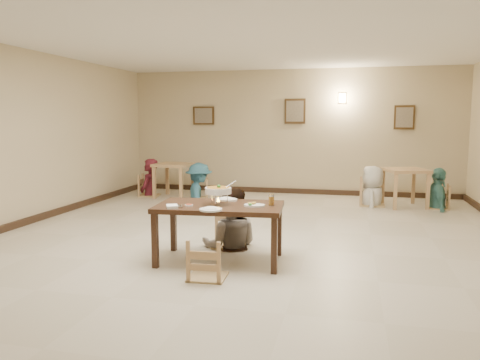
% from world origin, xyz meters
% --- Properties ---
extents(floor, '(10.00, 10.00, 0.00)m').
position_xyz_m(floor, '(0.00, 0.00, 0.00)').
color(floor, beige).
rests_on(floor, ground).
extents(ceiling, '(10.00, 10.00, 0.00)m').
position_xyz_m(ceiling, '(0.00, 0.00, 3.00)').
color(ceiling, silver).
rests_on(ceiling, wall_back).
extents(wall_back, '(10.00, 0.00, 10.00)m').
position_xyz_m(wall_back, '(0.00, 5.00, 1.50)').
color(wall_back, '#C7B48E').
rests_on(wall_back, floor).
extents(wall_left, '(0.00, 10.00, 10.00)m').
position_xyz_m(wall_left, '(-4.00, 0.00, 1.50)').
color(wall_left, '#C7B48E').
rests_on(wall_left, floor).
extents(baseboard_back, '(8.00, 0.06, 0.12)m').
position_xyz_m(baseboard_back, '(0.00, 4.97, 0.06)').
color(baseboard_back, '#302015').
rests_on(baseboard_back, floor).
extents(baseboard_left, '(0.06, 10.00, 0.12)m').
position_xyz_m(baseboard_left, '(-3.97, 0.00, 0.06)').
color(baseboard_left, '#302015').
rests_on(baseboard_left, floor).
extents(picture_a, '(0.55, 0.04, 0.45)m').
position_xyz_m(picture_a, '(-2.20, 4.96, 1.90)').
color(picture_a, '#3B2713').
rests_on(picture_a, wall_back).
extents(picture_b, '(0.50, 0.04, 0.60)m').
position_xyz_m(picture_b, '(0.10, 4.96, 2.00)').
color(picture_b, '#3B2713').
rests_on(picture_b, wall_back).
extents(picture_c, '(0.45, 0.04, 0.55)m').
position_xyz_m(picture_c, '(2.60, 4.96, 1.85)').
color(picture_c, '#3B2713').
rests_on(picture_c, wall_back).
extents(wall_sconce, '(0.16, 0.05, 0.22)m').
position_xyz_m(wall_sconce, '(1.20, 4.96, 2.30)').
color(wall_sconce, '#FFD88C').
rests_on(wall_sconce, wall_back).
extents(main_table, '(1.64, 1.01, 0.74)m').
position_xyz_m(main_table, '(-0.16, -0.78, 0.66)').
color(main_table, '#3B2215').
rests_on(main_table, floor).
extents(chair_far, '(0.48, 0.48, 1.02)m').
position_xyz_m(chair_far, '(-0.24, -0.02, 0.51)').
color(chair_far, tan).
rests_on(chair_far, floor).
extents(chair_near, '(0.42, 0.42, 0.89)m').
position_xyz_m(chair_near, '(-0.12, -1.42, 0.45)').
color(chair_near, tan).
rests_on(chair_near, floor).
extents(main_diner, '(0.94, 0.80, 1.71)m').
position_xyz_m(main_diner, '(-0.20, -0.09, 0.85)').
color(main_diner, gray).
rests_on(main_diner, floor).
extents(curry_warmer, '(0.37, 0.33, 0.30)m').
position_xyz_m(curry_warmer, '(-0.17, -0.78, 0.91)').
color(curry_warmer, silver).
rests_on(curry_warmer, main_table).
extents(rice_plate_far, '(0.30, 0.30, 0.07)m').
position_xyz_m(rice_plate_far, '(-0.15, -0.47, 0.75)').
color(rice_plate_far, white).
rests_on(rice_plate_far, main_table).
extents(rice_plate_near, '(0.27, 0.27, 0.06)m').
position_xyz_m(rice_plate_near, '(-0.15, -1.17, 0.75)').
color(rice_plate_near, white).
rests_on(rice_plate_near, main_table).
extents(fried_plate, '(0.26, 0.26, 0.06)m').
position_xyz_m(fried_plate, '(0.30, -0.80, 0.76)').
color(fried_plate, white).
rests_on(fried_plate, main_table).
extents(chili_dish, '(0.10, 0.10, 0.02)m').
position_xyz_m(chili_dish, '(-0.50, -0.96, 0.75)').
color(chili_dish, white).
rests_on(chili_dish, main_table).
extents(napkin_cutlery, '(0.23, 0.29, 0.03)m').
position_xyz_m(napkin_cutlery, '(-0.66, -1.11, 0.75)').
color(napkin_cutlery, white).
rests_on(napkin_cutlery, main_table).
extents(drink_glass, '(0.07, 0.07, 0.14)m').
position_xyz_m(drink_glass, '(0.49, -0.69, 0.80)').
color(drink_glass, white).
rests_on(drink_glass, main_table).
extents(bg_table_left, '(0.85, 0.85, 0.79)m').
position_xyz_m(bg_table_left, '(-2.56, 3.78, 0.65)').
color(bg_table_left, tan).
rests_on(bg_table_left, floor).
extents(bg_table_right, '(0.99, 0.99, 0.79)m').
position_xyz_m(bg_table_right, '(2.55, 3.76, 0.65)').
color(bg_table_right, tan).
rests_on(bg_table_right, floor).
extents(bg_chair_ll, '(0.45, 0.45, 0.96)m').
position_xyz_m(bg_chair_ll, '(-3.19, 3.80, 0.48)').
color(bg_chair_ll, tan).
rests_on(bg_chair_ll, floor).
extents(bg_chair_lr, '(0.40, 0.40, 0.86)m').
position_xyz_m(bg_chair_lr, '(-1.93, 3.73, 0.43)').
color(bg_chair_lr, tan).
rests_on(bg_chair_lr, floor).
extents(bg_chair_rl, '(0.51, 0.51, 1.09)m').
position_xyz_m(bg_chair_rl, '(1.90, 3.75, 0.54)').
color(bg_chair_rl, tan).
rests_on(bg_chair_rl, floor).
extents(bg_chair_rr, '(0.43, 0.43, 0.92)m').
position_xyz_m(bg_chair_rr, '(3.19, 3.72, 0.46)').
color(bg_chair_rr, tan).
rests_on(bg_chair_rr, floor).
extents(bg_diner_a, '(0.44, 0.66, 1.77)m').
position_xyz_m(bg_diner_a, '(-3.19, 3.80, 0.89)').
color(bg_diner_a, '#571824').
rests_on(bg_diner_a, floor).
extents(bg_diner_b, '(1.01, 1.22, 1.65)m').
position_xyz_m(bg_diner_b, '(-1.93, 3.73, 0.82)').
color(bg_diner_b, teal).
rests_on(bg_diner_b, floor).
extents(bg_diner_c, '(0.57, 0.84, 1.68)m').
position_xyz_m(bg_diner_c, '(1.90, 3.75, 0.84)').
color(bg_diner_c, silver).
rests_on(bg_diner_c, floor).
extents(bg_diner_d, '(0.45, 1.00, 1.67)m').
position_xyz_m(bg_diner_d, '(3.19, 3.72, 0.83)').
color(bg_diner_d, teal).
rests_on(bg_diner_d, floor).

